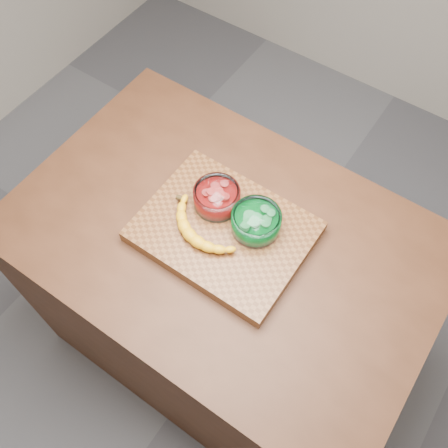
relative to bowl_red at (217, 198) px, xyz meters
The scene contains 6 objects.
ground 0.97m from the bowl_red, 41.40° to the right, with size 3.50×3.50×0.00m, color #5B5B60.
counter 0.53m from the bowl_red, 41.40° to the right, with size 1.20×0.80×0.90m, color #472615.
cutting_board 0.10m from the bowl_red, 41.40° to the right, with size 0.45×0.35×0.04m, color brown.
bowl_red is the anchor object (origin of this frame).
bowl_green 0.13m from the bowl_red, ahead, with size 0.13×0.13×0.06m.
banana 0.10m from the bowl_red, 77.60° to the right, with size 0.25×0.15×0.04m, color #EAA614, non-canonical shape.
Camera 1 is at (0.39, -0.57, 2.10)m, focal length 40.00 mm.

